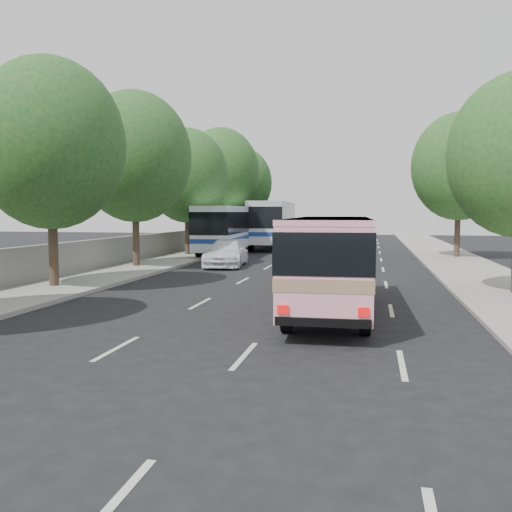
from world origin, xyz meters
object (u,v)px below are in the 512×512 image
(pink_bus, at_px, (331,254))
(tour_coach_rear, at_px, (273,220))
(white_pickup, at_px, (226,253))
(pink_taxi, at_px, (313,261))
(tour_coach_front, at_px, (228,226))

(pink_bus, relative_size, tour_coach_rear, 0.69)
(pink_bus, height_order, tour_coach_rear, tour_coach_rear)
(white_pickup, distance_m, tour_coach_rear, 16.01)
(white_pickup, bearing_deg, pink_taxi, -45.77)
(pink_bus, height_order, tour_coach_front, tour_coach_front)
(pink_bus, distance_m, tour_coach_front, 22.36)
(pink_taxi, height_order, tour_coach_front, tour_coach_front)
(pink_taxi, xyz_separation_m, tour_coach_rear, (-5.50, 20.36, 1.53))
(pink_bus, bearing_deg, tour_coach_front, 110.94)
(pink_bus, bearing_deg, tour_coach_rear, 101.64)
(pink_bus, distance_m, tour_coach_rear, 29.36)
(white_pickup, relative_size, tour_coach_front, 0.44)
(tour_coach_front, xyz_separation_m, tour_coach_rear, (1.80, 7.93, 0.26))
(white_pickup, xyz_separation_m, tour_coach_front, (-2.03, 8.00, 1.30))
(pink_taxi, distance_m, tour_coach_rear, 21.15)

